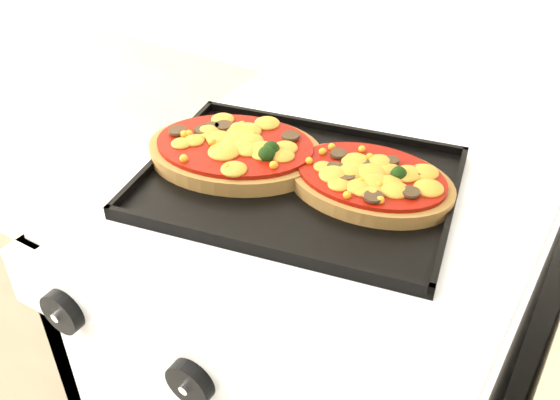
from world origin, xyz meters
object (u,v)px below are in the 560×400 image
Objects in this scene: stove at (315,389)px; pizza_right at (370,179)px; pizza_left at (235,149)px; baking_tray at (299,181)px.

stove is 0.49m from pizza_right.
pizza_left is 1.11× the size of pizza_right.
pizza_left is at bearing -169.69° from pizza_right.
pizza_right is at bearing 10.90° from baking_tray.
stove is 3.49× the size of pizza_left.
baking_tray is 0.10m from pizza_right.
pizza_left is 0.21m from pizza_right.
pizza_left is (-0.11, 0.00, 0.02)m from baking_tray.
stove is 0.47m from baking_tray.
pizza_right is at bearing 10.31° from pizza_left.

